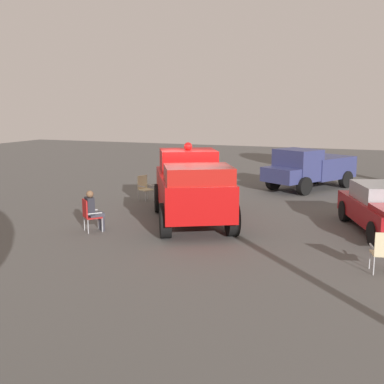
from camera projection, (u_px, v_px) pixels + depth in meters
The scene contains 7 objects.
ground_plane at pixel (187, 222), 16.21m from camera, with size 60.00×60.00×0.00m, color #514F4C.
vintage_fire_truck at pixel (191, 186), 16.13m from camera, with size 4.74×6.27×2.59m.
parked_pickup at pixel (310, 168), 22.40m from camera, with size 3.94×5.06×1.90m.
lawn_chair_near_truck at pixel (89, 213), 14.85m from camera, with size 0.69×0.69×1.02m.
lawn_chair_by_car at pixel (144, 186), 19.77m from camera, with size 0.65×0.65×1.02m.
lawn_chair_spare at pixel (384, 250), 11.11m from camera, with size 0.60×0.60×1.02m.
spectator_seated at pixel (93, 209), 14.89m from camera, with size 0.63×0.65×1.29m.
Camera 1 is at (5.90, -14.63, 3.88)m, focal length 45.19 mm.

